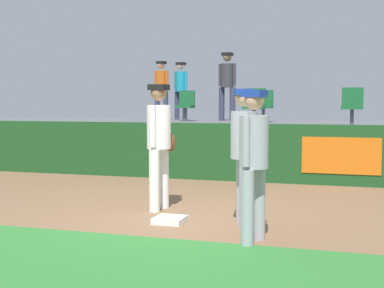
{
  "coord_description": "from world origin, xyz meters",
  "views": [
    {
      "loc": [
        2.49,
        -7.04,
        1.63
      ],
      "look_at": [
        -0.04,
        0.94,
        1.0
      ],
      "focal_mm": 51.92,
      "sensor_mm": 36.0,
      "label": 1
    }
  ],
  "objects_px": {
    "player_coach_visitor": "(244,147)",
    "first_base": "(170,220)",
    "seat_front_right": "(352,104)",
    "spectator_capped": "(227,81)",
    "seat_back_center": "(264,104)",
    "player_runner_visitor": "(254,155)",
    "seat_back_left": "(186,104)",
    "player_fielder_home": "(159,138)",
    "seat_front_center": "(255,104)",
    "spectator_hooded": "(181,87)",
    "spectator_casual": "(161,86)"
  },
  "relations": [
    {
      "from": "seat_back_center",
      "to": "player_runner_visitor",
      "type": "bearing_deg",
      "value": -80.54
    },
    {
      "from": "seat_back_left",
      "to": "spectator_capped",
      "type": "relative_size",
      "value": 0.44
    },
    {
      "from": "player_fielder_home",
      "to": "player_coach_visitor",
      "type": "relative_size",
      "value": 1.05
    },
    {
      "from": "first_base",
      "to": "player_coach_visitor",
      "type": "bearing_deg",
      "value": 9.92
    },
    {
      "from": "player_coach_visitor",
      "to": "seat_back_left",
      "type": "distance_m",
      "value": 8.0
    },
    {
      "from": "player_fielder_home",
      "to": "spectator_capped",
      "type": "height_order",
      "value": "spectator_capped"
    },
    {
      "from": "seat_front_right",
      "to": "spectator_capped",
      "type": "relative_size",
      "value": 0.44
    },
    {
      "from": "seat_front_center",
      "to": "seat_back_left",
      "type": "height_order",
      "value": "same"
    },
    {
      "from": "player_fielder_home",
      "to": "spectator_capped",
      "type": "relative_size",
      "value": 1.0
    },
    {
      "from": "first_base",
      "to": "spectator_hooded",
      "type": "xyz_separation_m",
      "value": [
        -2.78,
        8.66,
        2.06
      ]
    },
    {
      "from": "player_fielder_home",
      "to": "spectator_hooded",
      "type": "bearing_deg",
      "value": -160.09
    },
    {
      "from": "seat_front_center",
      "to": "seat_back_left",
      "type": "bearing_deg",
      "value": 141.55
    },
    {
      "from": "player_fielder_home",
      "to": "seat_back_left",
      "type": "distance_m",
      "value": 6.91
    },
    {
      "from": "player_runner_visitor",
      "to": "spectator_capped",
      "type": "distance_m",
      "value": 9.3
    },
    {
      "from": "spectator_capped",
      "to": "spectator_hooded",
      "type": "bearing_deg",
      "value": -4.94
    },
    {
      "from": "player_runner_visitor",
      "to": "seat_back_left",
      "type": "bearing_deg",
      "value": -142.72
    },
    {
      "from": "first_base",
      "to": "seat_front_center",
      "type": "relative_size",
      "value": 0.48
    },
    {
      "from": "player_runner_visitor",
      "to": "spectator_hooded",
      "type": "bearing_deg",
      "value": -142.55
    },
    {
      "from": "player_runner_visitor",
      "to": "seat_front_center",
      "type": "relative_size",
      "value": 2.1
    },
    {
      "from": "player_fielder_home",
      "to": "seat_front_center",
      "type": "height_order",
      "value": "seat_front_center"
    },
    {
      "from": "seat_front_center",
      "to": "spectator_hooded",
      "type": "relative_size",
      "value": 0.5
    },
    {
      "from": "first_base",
      "to": "player_fielder_home",
      "type": "xyz_separation_m",
      "value": [
        -0.46,
        0.82,
        1.06
      ]
    },
    {
      "from": "seat_front_center",
      "to": "spectator_hooded",
      "type": "bearing_deg",
      "value": 133.27
    },
    {
      "from": "seat_front_center",
      "to": "spectator_capped",
      "type": "height_order",
      "value": "spectator_capped"
    },
    {
      "from": "spectator_hooded",
      "to": "seat_front_right",
      "type": "bearing_deg",
      "value": 170.3
    },
    {
      "from": "spectator_casual",
      "to": "seat_front_right",
      "type": "bearing_deg",
      "value": 167.39
    },
    {
      "from": "spectator_hooded",
      "to": "spectator_capped",
      "type": "relative_size",
      "value": 0.89
    },
    {
      "from": "player_coach_visitor",
      "to": "seat_front_center",
      "type": "relative_size",
      "value": 2.15
    },
    {
      "from": "seat_back_left",
      "to": "spectator_hooded",
      "type": "xyz_separation_m",
      "value": [
        -0.54,
        1.18,
        0.51
      ]
    },
    {
      "from": "spectator_capped",
      "to": "seat_back_center",
      "type": "bearing_deg",
      "value": 161.93
    },
    {
      "from": "player_fielder_home",
      "to": "player_coach_visitor",
      "type": "distance_m",
      "value": 1.58
    },
    {
      "from": "first_base",
      "to": "seat_back_left",
      "type": "distance_m",
      "value": 7.96
    },
    {
      "from": "seat_front_right",
      "to": "seat_back_center",
      "type": "bearing_deg",
      "value": 141.65
    },
    {
      "from": "player_runner_visitor",
      "to": "spectator_capped",
      "type": "xyz_separation_m",
      "value": [
        -2.53,
        8.87,
        1.19
      ]
    },
    {
      "from": "player_coach_visitor",
      "to": "player_fielder_home",
      "type": "bearing_deg",
      "value": -133.9
    },
    {
      "from": "seat_front_center",
      "to": "spectator_casual",
      "type": "distance_m",
      "value": 4.37
    },
    {
      "from": "player_runner_visitor",
      "to": "seat_front_center",
      "type": "distance_m",
      "value": 6.52
    },
    {
      "from": "player_fielder_home",
      "to": "seat_front_center",
      "type": "xyz_separation_m",
      "value": [
        0.49,
        4.86,
        0.49
      ]
    },
    {
      "from": "seat_back_left",
      "to": "spectator_casual",
      "type": "height_order",
      "value": "spectator_casual"
    },
    {
      "from": "seat_back_center",
      "to": "first_base",
      "type": "bearing_deg",
      "value": -89.41
    },
    {
      "from": "seat_front_center",
      "to": "seat_front_right",
      "type": "height_order",
      "value": "same"
    },
    {
      "from": "player_coach_visitor",
      "to": "seat_front_right",
      "type": "height_order",
      "value": "seat_front_right"
    },
    {
      "from": "player_fielder_home",
      "to": "seat_back_center",
      "type": "height_order",
      "value": "seat_back_center"
    },
    {
      "from": "player_coach_visitor",
      "to": "first_base",
      "type": "bearing_deg",
      "value": -99.63
    },
    {
      "from": "seat_back_left",
      "to": "spectator_capped",
      "type": "height_order",
      "value": "spectator_capped"
    },
    {
      "from": "player_coach_visitor",
      "to": "seat_back_left",
      "type": "relative_size",
      "value": 2.15
    },
    {
      "from": "player_runner_visitor",
      "to": "first_base",
      "type": "bearing_deg",
      "value": -104.56
    },
    {
      "from": "seat_back_left",
      "to": "seat_front_center",
      "type": "bearing_deg",
      "value": -38.45
    },
    {
      "from": "first_base",
      "to": "spectator_casual",
      "type": "height_order",
      "value": "spectator_casual"
    },
    {
      "from": "player_fielder_home",
      "to": "spectator_capped",
      "type": "distance_m",
      "value": 7.48
    }
  ]
}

